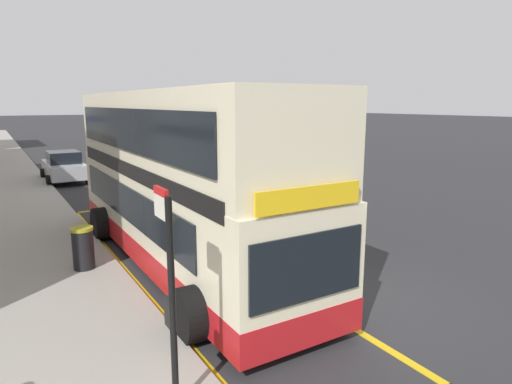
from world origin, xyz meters
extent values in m
plane|color=#28282B|center=(0.00, 32.00, 0.00)|extent=(260.00, 260.00, 0.00)
cube|color=beige|center=(-2.45, 4.29, 1.35)|extent=(2.45, 10.88, 2.30)
cube|color=beige|center=(-2.45, 4.29, 3.45)|extent=(2.43, 10.67, 1.90)
cube|color=red|center=(-2.45, 4.29, 0.50)|extent=(2.47, 10.90, 0.60)
cube|color=black|center=(-2.45, 4.29, 2.52)|extent=(2.48, 10.01, 0.36)
cube|color=black|center=(-3.70, 4.69, 1.65)|extent=(0.04, 8.71, 0.90)
cube|color=black|center=(-3.70, 4.29, 3.50)|extent=(0.04, 9.58, 1.00)
cube|color=black|center=(-2.45, -1.17, 1.60)|extent=(2.16, 0.04, 1.10)
cube|color=yellow|center=(-2.45, -1.17, 2.72)|extent=(1.96, 0.04, 0.36)
cylinder|color=black|center=(-3.77, 0.38, 0.50)|extent=(0.56, 1.00, 1.00)
cylinder|color=black|center=(-1.13, 0.38, 0.50)|extent=(0.56, 1.00, 1.00)
cylinder|color=black|center=(-3.77, 7.29, 0.50)|extent=(0.56, 1.00, 1.00)
cylinder|color=black|center=(-1.13, 7.29, 0.50)|extent=(0.56, 1.00, 1.00)
cube|color=gold|center=(-3.92, 4.20, 0.01)|extent=(0.16, 14.28, 0.01)
cube|color=gold|center=(-1.06, 4.20, 0.01)|extent=(0.16, 14.28, 0.01)
cube|color=gold|center=(-2.49, 11.26, 0.01)|extent=(3.02, 0.16, 0.01)
cylinder|color=black|center=(-4.74, -1.31, 1.58)|extent=(0.09, 0.09, 2.88)
cube|color=silver|center=(-4.74, -1.06, 2.84)|extent=(0.05, 0.42, 0.30)
cube|color=red|center=(-4.74, -1.06, 3.04)|extent=(0.05, 0.42, 0.10)
cube|color=black|center=(-4.74, -1.21, 1.44)|extent=(0.06, 0.28, 0.40)
cube|color=maroon|center=(4.75, 28.38, 0.66)|extent=(1.76, 4.20, 0.72)
cube|color=black|center=(4.75, 28.28, 1.32)|extent=(1.52, 1.90, 0.60)
cylinder|color=black|center=(3.82, 29.68, 0.30)|extent=(0.22, 0.60, 0.60)
cylinder|color=black|center=(5.69, 29.68, 0.30)|extent=(0.22, 0.60, 0.60)
cylinder|color=black|center=(3.82, 27.07, 0.30)|extent=(0.22, 0.60, 0.60)
cylinder|color=black|center=(5.69, 27.07, 0.30)|extent=(0.22, 0.60, 0.60)
cube|color=#B2B5BA|center=(-3.18, 18.93, 0.66)|extent=(1.76, 4.20, 0.72)
cube|color=black|center=(-3.18, 18.83, 1.32)|extent=(1.52, 1.90, 0.60)
cylinder|color=black|center=(-4.11, 20.23, 0.30)|extent=(0.22, 0.60, 0.60)
cylinder|color=black|center=(-2.24, 20.23, 0.30)|extent=(0.22, 0.60, 0.60)
cylinder|color=black|center=(-4.11, 17.63, 0.30)|extent=(0.22, 0.60, 0.60)
cylinder|color=black|center=(-2.24, 17.63, 0.30)|extent=(0.22, 0.60, 0.60)
cylinder|color=black|center=(-4.81, 4.64, 0.62)|extent=(0.50, 0.50, 0.96)
cylinder|color=#A5991E|center=(-4.81, 4.64, 1.14)|extent=(0.53, 0.53, 0.08)
camera|label=1|loc=(-6.54, -6.32, 4.13)|focal=31.02mm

